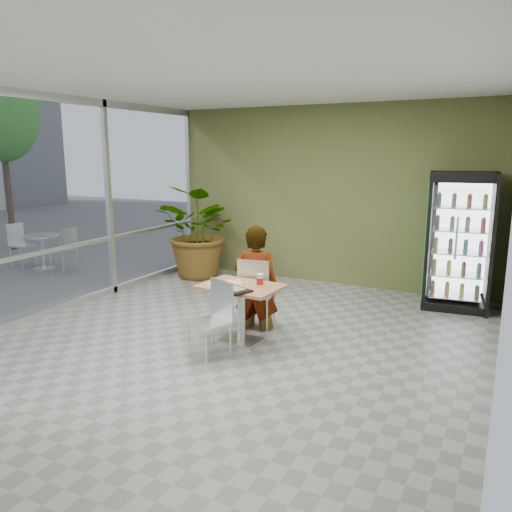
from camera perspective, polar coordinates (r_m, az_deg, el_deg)
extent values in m
plane|color=gray|center=(6.37, -3.01, -10.09)|extent=(7.00, 7.00, 0.00)
cube|color=#A77447|center=(6.22, -1.73, -3.52)|extent=(1.02, 0.74, 0.04)
cylinder|color=silver|center=(6.33, -1.71, -6.80)|extent=(0.10, 0.10, 0.71)
cube|color=silver|center=(6.44, -1.69, -9.63)|extent=(0.51, 0.42, 0.04)
cube|color=silver|center=(6.87, 0.19, -4.33)|extent=(0.50, 0.50, 0.03)
cube|color=silver|center=(6.61, -0.34, -2.64)|extent=(0.43, 0.11, 0.52)
cylinder|color=silver|center=(7.06, 2.10, -5.87)|extent=(0.02, 0.02, 0.47)
cylinder|color=silver|center=(7.16, -0.80, -5.60)|extent=(0.02, 0.02, 0.47)
cylinder|color=silver|center=(6.71, 1.25, -6.79)|extent=(0.02, 0.02, 0.47)
cylinder|color=silver|center=(6.82, -1.78, -6.49)|extent=(0.02, 0.02, 0.47)
cube|color=silver|center=(5.84, -5.38, -7.66)|extent=(0.52, 0.52, 0.03)
cube|color=silver|center=(5.88, -3.91, -5.05)|extent=(0.39, 0.17, 0.48)
cylinder|color=silver|center=(5.96, -7.69, -9.53)|extent=(0.02, 0.02, 0.43)
cylinder|color=silver|center=(5.69, -5.71, -10.52)|extent=(0.02, 0.02, 0.43)
cylinder|color=silver|center=(6.14, -4.99, -8.80)|extent=(0.02, 0.02, 0.43)
cylinder|color=silver|center=(5.89, -2.95, -9.71)|extent=(0.02, 0.02, 0.43)
imported|color=black|center=(6.80, 0.00, -3.67)|extent=(0.70, 0.51, 1.72)
cylinder|color=silver|center=(6.34, -2.32, -2.98)|extent=(0.23, 0.23, 0.01)
cylinder|color=silver|center=(6.12, 0.45, -2.85)|extent=(0.08, 0.08, 0.15)
cylinder|color=red|center=(6.12, 0.45, -2.89)|extent=(0.09, 0.09, 0.08)
cylinder|color=silver|center=(6.10, 0.45, -2.13)|extent=(0.09, 0.09, 0.01)
cube|color=silver|center=(6.24, -4.83, -3.24)|extent=(0.15, 0.15, 0.02)
cube|color=black|center=(5.95, -2.59, -3.91)|extent=(0.46, 0.40, 0.02)
cube|color=black|center=(8.19, 22.16, 1.58)|extent=(1.01, 0.83, 2.09)
cube|color=green|center=(8.24, 18.87, 1.88)|extent=(0.09, 0.71, 2.05)
cube|color=silver|center=(7.83, 21.92, 1.32)|extent=(0.75, 0.09, 1.67)
imported|color=#30712D|center=(9.57, -6.27, 2.80)|extent=(1.86, 1.69, 1.78)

